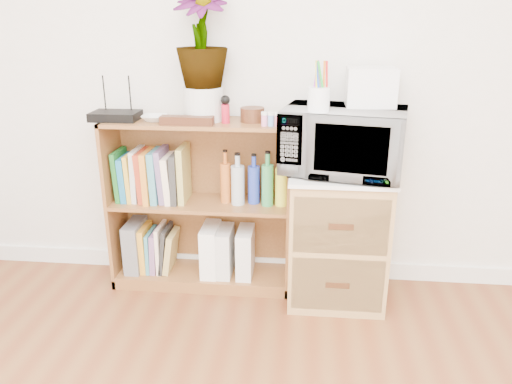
# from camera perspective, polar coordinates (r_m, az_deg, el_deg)

# --- Properties ---
(skirting_board) EXTENTS (4.00, 0.02, 0.10)m
(skirting_board) POSITION_cam_1_polar(r_m,az_deg,el_deg) (3.04, 1.08, -8.33)
(skirting_board) COLOR white
(skirting_board) RESTS_ON ground
(bookshelf) EXTENTS (1.00, 0.30, 0.95)m
(bookshelf) POSITION_cam_1_polar(r_m,az_deg,el_deg) (2.78, -6.30, -1.55)
(bookshelf) COLOR brown
(bookshelf) RESTS_ON ground
(wicker_unit) EXTENTS (0.50, 0.45, 0.70)m
(wicker_unit) POSITION_cam_1_polar(r_m,az_deg,el_deg) (2.71, 9.23, -5.15)
(wicker_unit) COLOR #9E7542
(wicker_unit) RESTS_ON ground
(microwave) EXTENTS (0.65, 0.51, 0.33)m
(microwave) POSITION_cam_1_polar(r_m,az_deg,el_deg) (2.53, 9.90, 5.78)
(microwave) COLOR silver
(microwave) RESTS_ON wicker_unit
(pen_cup) EXTENTS (0.10, 0.10, 0.11)m
(pen_cup) POSITION_cam_1_polar(r_m,az_deg,el_deg) (2.38, 7.18, 10.48)
(pen_cup) COLOR white
(pen_cup) RESTS_ON microwave
(small_appliance) EXTENTS (0.24, 0.20, 0.19)m
(small_appliance) POSITION_cam_1_polar(r_m,az_deg,el_deg) (2.57, 12.98, 11.63)
(small_appliance) COLOR white
(small_appliance) RESTS_ON microwave
(router) EXTENTS (0.25, 0.17, 0.04)m
(router) POSITION_cam_1_polar(r_m,az_deg,el_deg) (2.75, -15.75, 8.38)
(router) COLOR black
(router) RESTS_ON bookshelf
(white_bowl) EXTENTS (0.13, 0.13, 0.03)m
(white_bowl) POSITION_cam_1_polar(r_m,az_deg,el_deg) (2.67, -11.53, 8.27)
(white_bowl) COLOR silver
(white_bowl) RESTS_ON bookshelf
(plant_pot) EXTENTS (0.20, 0.20, 0.17)m
(plant_pot) POSITION_cam_1_polar(r_m,az_deg,el_deg) (2.65, -6.01, 10.00)
(plant_pot) COLOR silver
(plant_pot) RESTS_ON bookshelf
(potted_plant) EXTENTS (0.27, 0.27, 0.48)m
(potted_plant) POSITION_cam_1_polar(r_m,az_deg,el_deg) (2.61, -6.28, 17.13)
(potted_plant) COLOR #376629
(potted_plant) RESTS_ON plant_pot
(trinket_box) EXTENTS (0.27, 0.07, 0.04)m
(trinket_box) POSITION_cam_1_polar(r_m,az_deg,el_deg) (2.56, -7.90, 8.10)
(trinket_box) COLOR #351C0E
(trinket_box) RESTS_ON bookshelf
(kokeshi_doll) EXTENTS (0.04, 0.04, 0.10)m
(kokeshi_doll) POSITION_cam_1_polar(r_m,az_deg,el_deg) (2.57, -3.50, 8.91)
(kokeshi_doll) COLOR red
(kokeshi_doll) RESTS_ON bookshelf
(wooden_bowl) EXTENTS (0.12, 0.12, 0.07)m
(wooden_bowl) POSITION_cam_1_polar(r_m,az_deg,el_deg) (2.61, -0.43, 8.83)
(wooden_bowl) COLOR #3B2110
(wooden_bowl) RESTS_ON bookshelf
(paint_jars) EXTENTS (0.12, 0.04, 0.06)m
(paint_jars) POSITION_cam_1_polar(r_m,az_deg,el_deg) (2.50, 1.71, 8.19)
(paint_jars) COLOR pink
(paint_jars) RESTS_ON bookshelf
(file_box) EXTENTS (0.09, 0.23, 0.29)m
(file_box) POSITION_cam_1_polar(r_m,az_deg,el_deg) (2.99, -13.57, -5.92)
(file_box) COLOR slate
(file_box) RESTS_ON bookshelf
(magazine_holder_left) EXTENTS (0.09, 0.23, 0.29)m
(magazine_holder_left) POSITION_cam_1_polar(r_m,az_deg,el_deg) (2.87, -5.18, -6.54)
(magazine_holder_left) COLOR white
(magazine_holder_left) RESTS_ON bookshelf
(magazine_holder_mid) EXTENTS (0.09, 0.22, 0.27)m
(magazine_holder_mid) POSITION_cam_1_polar(r_m,az_deg,el_deg) (2.86, -3.60, -6.75)
(magazine_holder_mid) COLOR silver
(magazine_holder_mid) RESTS_ON bookshelf
(magazine_holder_right) EXTENTS (0.09, 0.22, 0.27)m
(magazine_holder_right) POSITION_cam_1_polar(r_m,az_deg,el_deg) (2.84, -1.22, -6.87)
(magazine_holder_right) COLOR silver
(magazine_holder_right) RESTS_ON bookshelf
(cookbooks) EXTENTS (0.39, 0.20, 0.31)m
(cookbooks) POSITION_cam_1_polar(r_m,az_deg,el_deg) (2.79, -11.72, 1.81)
(cookbooks) COLOR #1B6724
(cookbooks) RESTS_ON bookshelf
(liquor_bottles) EXTENTS (0.45, 0.07, 0.29)m
(liquor_bottles) POSITION_cam_1_polar(r_m,az_deg,el_deg) (2.68, 0.68, 1.42)
(liquor_bottles) COLOR #BC5E23
(liquor_bottles) RESTS_ON bookshelf
(lower_books) EXTENTS (0.20, 0.19, 0.27)m
(lower_books) POSITION_cam_1_polar(r_m,az_deg,el_deg) (2.96, -11.07, -6.39)
(lower_books) COLOR gold
(lower_books) RESTS_ON bookshelf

